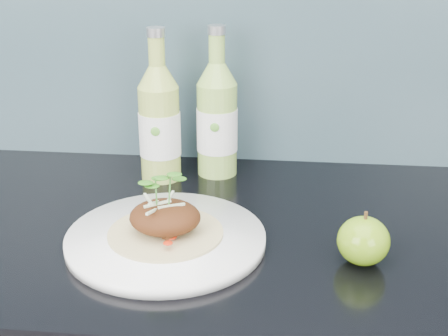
{
  "coord_description": "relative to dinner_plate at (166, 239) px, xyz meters",
  "views": [
    {
      "loc": [
        0.12,
        0.82,
        1.35
      ],
      "look_at": [
        0.03,
        1.68,
        1.0
      ],
      "focal_mm": 50.0,
      "sensor_mm": 36.0,
      "label": 1
    }
  ],
  "objects": [
    {
      "name": "dinner_plate",
      "position": [
        0.0,
        0.0,
        0.0
      ],
      "size": [
        0.36,
        0.36,
        0.02
      ],
      "color": "white",
      "rests_on": "kitchen_counter"
    },
    {
      "name": "cider_bottle_right",
      "position": [
        0.04,
        0.28,
        0.1
      ],
      "size": [
        0.09,
        0.09,
        0.28
      ],
      "rotation": [
        0.0,
        0.0,
        -0.22
      ],
      "color": "#92BF4F",
      "rests_on": "kitchen_counter"
    },
    {
      "name": "green_apple",
      "position": [
        0.28,
        -0.02,
        0.03
      ],
      "size": [
        0.1,
        0.1,
        0.08
      ],
      "rotation": [
        0.0,
        0.0,
        0.39
      ],
      "color": "#4F800E",
      "rests_on": "kitchen_counter"
    },
    {
      "name": "cider_bottle_left",
      "position": [
        -0.06,
        0.25,
        0.1
      ],
      "size": [
        0.08,
        0.08,
        0.28
      ],
      "rotation": [
        0.0,
        0.0,
        0.01
      ],
      "color": "#A7BF4F",
      "rests_on": "kitchen_counter"
    },
    {
      "name": "pork_taco",
      "position": [
        -0.0,
        0.0,
        0.04
      ],
      "size": [
        0.17,
        0.17,
        0.1
      ],
      "color": "tan",
      "rests_on": "dinner_plate"
    }
  ]
}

